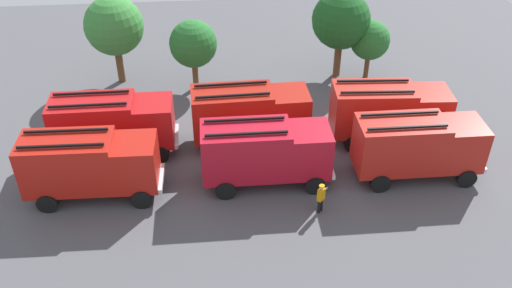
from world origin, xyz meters
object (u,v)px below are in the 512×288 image
(fire_truck_0, at_px, (90,163))
(tree_2, at_px, (341,20))
(firefighter_1, at_px, (269,100))
(tree_0, at_px, (114,26))
(tree_3, at_px, (370,40))
(fire_truck_2, at_px, (418,145))
(firefighter_2, at_px, (321,197))
(fire_truck_4, at_px, (250,113))
(firefighter_0, at_px, (126,105))
(fire_truck_5, at_px, (389,110))
(traffic_cone_0, at_px, (332,115))
(tree_1, at_px, (193,44))
(fire_truck_3, at_px, (113,123))
(fire_truck_1, at_px, (265,151))

(fire_truck_0, distance_m, tree_2, 20.49)
(firefighter_1, bearing_deg, fire_truck_0, -92.58)
(tree_0, distance_m, tree_3, 18.19)
(tree_3, bearing_deg, fire_truck_2, -91.52)
(firefighter_2, height_order, tree_0, tree_0)
(fire_truck_0, relative_size, fire_truck_4, 1.00)
(fire_truck_2, height_order, firefighter_0, fire_truck_2)
(fire_truck_5, bearing_deg, traffic_cone_0, 140.35)
(fire_truck_4, distance_m, firefighter_2, 7.54)
(tree_1, relative_size, tree_2, 0.79)
(fire_truck_0, relative_size, tree_1, 1.41)
(fire_truck_3, height_order, tree_1, tree_1)
(tree_0, xyz_separation_m, traffic_cone_0, (14.45, -6.59, -3.97))
(fire_truck_3, bearing_deg, firefighter_2, -29.86)
(firefighter_2, xyz_separation_m, traffic_cone_0, (2.48, 8.92, -0.66))
(fire_truck_2, bearing_deg, firefighter_2, -156.20)
(firefighter_1, height_order, traffic_cone_0, firefighter_1)
(fire_truck_2, xyz_separation_m, tree_0, (-17.79, 12.93, 2.17))
(fire_truck_2, bearing_deg, fire_truck_5, 98.15)
(tree_0, bearing_deg, fire_truck_3, -85.70)
(fire_truck_5, bearing_deg, tree_2, 101.55)
(firefighter_1, distance_m, firefighter_2, 10.29)
(fire_truck_1, bearing_deg, firefighter_2, -46.03)
(fire_truck_0, relative_size, tree_3, 1.63)
(tree_2, bearing_deg, fire_truck_4, -130.95)
(tree_0, distance_m, tree_2, 16.00)
(fire_truck_0, height_order, firefighter_2, fire_truck_0)
(firefighter_0, height_order, firefighter_1, firefighter_0)
(fire_truck_4, relative_size, firefighter_2, 4.09)
(tree_3, distance_m, traffic_cone_0, 7.16)
(fire_truck_4, height_order, firefighter_0, fire_truck_4)
(fire_truck_1, relative_size, fire_truck_4, 0.99)
(fire_truck_0, height_order, fire_truck_2, same)
(firefighter_0, distance_m, tree_3, 17.79)
(traffic_cone_0, bearing_deg, fire_truck_5, -42.99)
(firefighter_1, height_order, tree_2, tree_2)
(fire_truck_0, relative_size, tree_0, 1.13)
(tree_2, bearing_deg, fire_truck_2, -81.78)
(firefighter_1, distance_m, tree_2, 8.19)
(fire_truck_3, relative_size, firefighter_1, 4.22)
(fire_truck_5, relative_size, tree_3, 1.65)
(tree_3, bearing_deg, traffic_cone_0, -123.38)
(fire_truck_2, xyz_separation_m, firefighter_2, (-5.83, -2.59, -1.15))
(fire_truck_2, bearing_deg, firefighter_0, 155.43)
(firefighter_1, height_order, firefighter_2, firefighter_2)
(fire_truck_3, distance_m, fire_truck_5, 16.57)
(tree_1, bearing_deg, firefighter_2, -65.05)
(fire_truck_0, bearing_deg, fire_truck_5, 13.69)
(tree_2, bearing_deg, fire_truck_0, -141.85)
(fire_truck_2, relative_size, fire_truck_3, 1.00)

